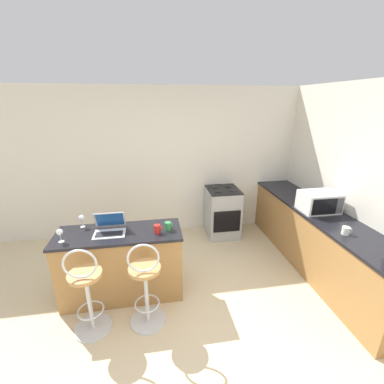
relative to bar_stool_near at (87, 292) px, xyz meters
name	(u,v)px	position (x,y,z in m)	size (l,w,h in m)	color
ground_plane	(173,342)	(0.84, -0.31, -0.50)	(20.00, 20.00, 0.00)	beige
wall_back	(158,164)	(0.84, 2.19, 0.80)	(12.00, 0.06, 2.60)	silver
breakfast_bar	(122,264)	(0.30, 0.52, -0.06)	(1.47, 0.56, 0.88)	#9E703D
counter_right	(316,239)	(3.05, 0.68, -0.06)	(0.63, 3.00, 0.88)	#9E703D
bar_stool_near	(87,292)	(0.00, 0.00, 0.00)	(0.40, 0.40, 1.05)	silver
bar_stool_far	(146,286)	(0.59, 0.00, 0.00)	(0.40, 0.40, 1.05)	silver
laptop	(110,227)	(0.20, 0.55, 0.44)	(0.36, 0.30, 0.23)	#B7BABF
microwave	(319,202)	(3.01, 0.72, 0.52)	(0.50, 0.37, 0.28)	silver
stove_range	(222,212)	(1.96, 1.84, -0.06)	(0.55, 0.61, 0.89)	#9EA3A8
wine_glass_short	(82,218)	(-0.15, 0.73, 0.50)	(0.07, 0.07, 0.16)	silver
mug_green	(168,226)	(0.88, 0.48, 0.44)	(0.09, 0.08, 0.10)	#338447
wine_glass_tall	(60,233)	(-0.30, 0.40, 0.50)	(0.07, 0.07, 0.16)	silver
mug_red	(157,229)	(0.75, 0.43, 0.44)	(0.09, 0.07, 0.10)	red
mug_white	(346,231)	(2.91, 0.04, 0.43)	(0.10, 0.08, 0.09)	white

